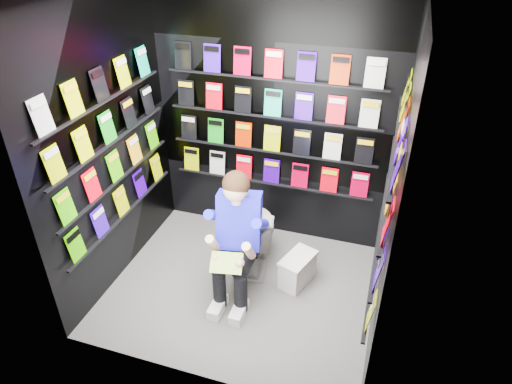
% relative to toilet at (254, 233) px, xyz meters
% --- Properties ---
extents(floor, '(2.40, 2.40, 0.00)m').
position_rel_toilet_xyz_m(floor, '(0.01, -0.40, -0.37)').
color(floor, '#5A5A58').
rests_on(floor, ground).
extents(wall_back, '(2.40, 0.04, 2.60)m').
position_rel_toilet_xyz_m(wall_back, '(0.01, 0.60, 0.93)').
color(wall_back, black).
rests_on(wall_back, floor).
extents(wall_front, '(2.40, 0.04, 2.60)m').
position_rel_toilet_xyz_m(wall_front, '(0.01, -1.40, 0.93)').
color(wall_front, black).
rests_on(wall_front, floor).
extents(wall_left, '(0.04, 2.00, 2.60)m').
position_rel_toilet_xyz_m(wall_left, '(-1.19, -0.40, 0.93)').
color(wall_left, black).
rests_on(wall_left, floor).
extents(wall_right, '(0.04, 2.00, 2.60)m').
position_rel_toilet_xyz_m(wall_right, '(1.21, -0.40, 0.93)').
color(wall_right, black).
rests_on(wall_right, floor).
extents(comics_back, '(2.10, 0.06, 1.37)m').
position_rel_toilet_xyz_m(comics_back, '(0.01, 0.57, 0.94)').
color(comics_back, '#BE002E').
rests_on(comics_back, wall_back).
extents(comics_left, '(0.06, 1.70, 1.37)m').
position_rel_toilet_xyz_m(comics_left, '(-1.16, -0.40, 0.94)').
color(comics_left, '#BE002E').
rests_on(comics_left, wall_left).
extents(comics_right, '(0.06, 1.70, 1.37)m').
position_rel_toilet_xyz_m(comics_right, '(1.18, -0.40, 0.94)').
color(comics_right, '#BE002E').
rests_on(comics_right, wall_right).
extents(toilet, '(0.56, 0.82, 0.73)m').
position_rel_toilet_xyz_m(toilet, '(0.00, 0.00, 0.00)').
color(toilet, white).
rests_on(toilet, floor).
extents(longbox, '(0.31, 0.42, 0.28)m').
position_rel_toilet_xyz_m(longbox, '(0.48, -0.16, -0.23)').
color(longbox, silver).
rests_on(longbox, floor).
extents(longbox_lid, '(0.33, 0.44, 0.03)m').
position_rel_toilet_xyz_m(longbox_lid, '(0.48, -0.16, -0.08)').
color(longbox_lid, silver).
rests_on(longbox_lid, longbox).
extents(reader, '(0.65, 0.83, 1.38)m').
position_rel_toilet_xyz_m(reader, '(0.00, -0.38, 0.40)').
color(reader, '#1C19CB').
rests_on(reader, toilet).
extents(held_comic, '(0.29, 0.20, 0.11)m').
position_rel_toilet_xyz_m(held_comic, '(-0.00, -0.73, 0.21)').
color(held_comic, green).
rests_on(held_comic, reader).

